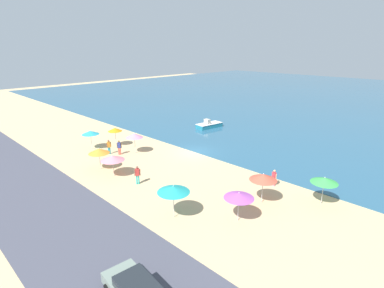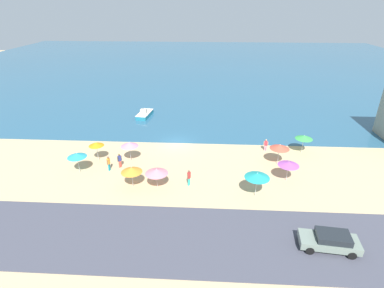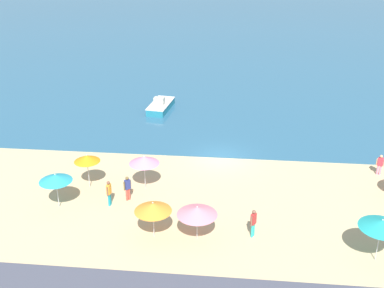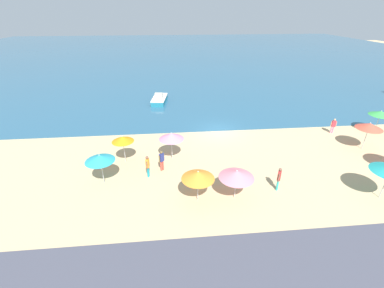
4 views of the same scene
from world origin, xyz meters
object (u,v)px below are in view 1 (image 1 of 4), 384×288
at_px(bather_1, 109,146).
at_px(bather_3, 274,177).
at_px(beach_umbrella_6, 324,180).
at_px(beach_umbrella_0, 134,136).
at_px(beach_umbrella_4, 112,158).
at_px(beach_umbrella_5, 173,189).
at_px(bather_2, 137,174).
at_px(beach_umbrella_2, 115,130).
at_px(skiff_nearshore, 209,125).
at_px(beach_umbrella_1, 239,196).
at_px(beach_umbrella_8, 263,177).
at_px(beach_umbrella_7, 99,151).
at_px(bather_0, 119,147).
at_px(beach_umbrella_3, 90,133).

relative_size(bather_1, bather_3, 1.11).
bearing_deg(beach_umbrella_6, beach_umbrella_0, -171.01).
bearing_deg(bather_1, beach_umbrella_6, 14.04).
bearing_deg(bather_1, beach_umbrella_4, -27.26).
xyz_separation_m(beach_umbrella_5, bather_1, (-15.94, 4.03, -1.35)).
height_order(beach_umbrella_0, bather_2, beach_umbrella_0).
relative_size(beach_umbrella_0, beach_umbrella_2, 1.00).
height_order(bather_2, skiff_nearshore, bather_2).
height_order(beach_umbrella_1, bather_2, beach_umbrella_1).
xyz_separation_m(beach_umbrella_2, beach_umbrella_8, (21.47, 0.39, 0.07)).
bearing_deg(beach_umbrella_7, beach_umbrella_6, 24.39).
bearing_deg(bather_3, skiff_nearshore, 147.34).
height_order(beach_umbrella_7, skiff_nearshore, beach_umbrella_7).
bearing_deg(bather_1, bather_3, 18.08).
xyz_separation_m(beach_umbrella_4, bather_3, (12.55, 9.16, -1.03)).
distance_m(beach_umbrella_2, bather_3, 20.98).
bearing_deg(beach_umbrella_0, beach_umbrella_7, -74.15).
relative_size(beach_umbrella_5, bather_2, 1.47).
xyz_separation_m(beach_umbrella_8, bather_0, (-18.40, -1.83, -1.30)).
relative_size(beach_umbrella_3, beach_umbrella_5, 0.92).
distance_m(beach_umbrella_2, beach_umbrella_5, 19.02).
relative_size(beach_umbrella_5, bather_1, 1.49).
relative_size(bather_2, skiff_nearshore, 0.38).
distance_m(bather_1, skiff_nearshore, 17.61).
relative_size(beach_umbrella_4, bather_0, 1.34).
bearing_deg(bather_2, beach_umbrella_7, -174.07).
bearing_deg(beach_umbrella_8, bather_2, -153.35).
relative_size(beach_umbrella_4, bather_1, 1.32).
bearing_deg(beach_umbrella_1, beach_umbrella_3, 178.84).
distance_m(beach_umbrella_7, skiff_nearshore, 20.98).
distance_m(bather_0, bather_1, 1.30).
distance_m(beach_umbrella_3, beach_umbrella_7, 7.19).
bearing_deg(beach_umbrella_5, beach_umbrella_0, 155.32).
relative_size(beach_umbrella_1, beach_umbrella_5, 0.87).
relative_size(beach_umbrella_0, bather_1, 1.41).
bearing_deg(beach_umbrella_8, bather_3, 104.35).
distance_m(bather_1, bather_3, 19.52).
bearing_deg(beach_umbrella_1, beach_umbrella_4, -171.30).
distance_m(beach_umbrella_4, skiff_nearshore, 21.45).
height_order(beach_umbrella_3, beach_umbrella_8, beach_umbrella_8).
bearing_deg(beach_umbrella_7, skiff_nearshore, 97.99).
distance_m(beach_umbrella_6, beach_umbrella_7, 21.57).
height_order(beach_umbrella_4, bather_1, beach_umbrella_4).
xyz_separation_m(beach_umbrella_8, bather_3, (-0.89, 3.47, -1.40)).
relative_size(bather_1, skiff_nearshore, 0.38).
relative_size(beach_umbrella_0, beach_umbrella_4, 1.07).
bearing_deg(skiff_nearshore, beach_umbrella_3, -101.84).
xyz_separation_m(beach_umbrella_8, bather_2, (-10.19, -5.11, -1.27)).
distance_m(beach_umbrella_7, beach_umbrella_8, 16.97).
height_order(beach_umbrella_0, beach_umbrella_2, beach_umbrella_2).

